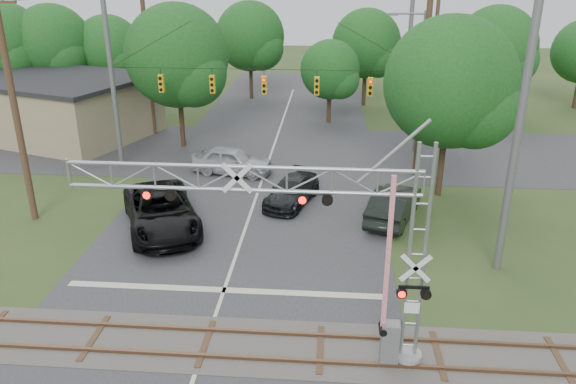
# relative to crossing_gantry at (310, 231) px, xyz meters

# --- Properties ---
(ground) EXTENTS (160.00, 160.00, 0.00)m
(ground) POSITION_rel_crossing_gantry_xyz_m (-3.60, -1.64, -4.72)
(ground) COLOR #2C431F
(ground) RESTS_ON ground
(road_main) EXTENTS (14.00, 90.00, 0.02)m
(road_main) POSITION_rel_crossing_gantry_xyz_m (-3.60, 8.36, -4.71)
(road_main) COLOR #2D2D30
(road_main) RESTS_ON ground
(road_cross) EXTENTS (90.00, 12.00, 0.02)m
(road_cross) POSITION_rel_crossing_gantry_xyz_m (-3.60, 22.36, -4.70)
(road_cross) COLOR #2D2D30
(road_cross) RESTS_ON ground
(railroad_track) EXTENTS (90.00, 3.20, 0.17)m
(railroad_track) POSITION_rel_crossing_gantry_xyz_m (-3.60, 0.36, -4.68)
(railroad_track) COLOR #453F3C
(railroad_track) RESTS_ON ground
(crossing_gantry) EXTENTS (11.30, 0.97, 7.63)m
(crossing_gantry) POSITION_rel_crossing_gantry_xyz_m (0.00, 0.00, 0.00)
(crossing_gantry) COLOR gray
(crossing_gantry) RESTS_ON ground
(traffic_signal_span) EXTENTS (19.34, 0.36, 11.50)m
(traffic_signal_span) POSITION_rel_crossing_gantry_xyz_m (-2.66, 18.36, 1.00)
(traffic_signal_span) COLOR slate
(traffic_signal_span) RESTS_ON ground
(pickup_black) EXTENTS (5.80, 7.75, 1.96)m
(pickup_black) POSITION_rel_crossing_gantry_xyz_m (-7.75, 9.32, -3.74)
(pickup_black) COLOR black
(pickup_black) RESTS_ON ground
(car_dark) EXTENTS (3.34, 5.23, 1.41)m
(car_dark) POSITION_rel_crossing_gantry_xyz_m (-1.50, 13.15, -4.01)
(car_dark) COLOR black
(car_dark) RESTS_ON ground
(sedan_silver) EXTENTS (5.33, 2.88, 1.72)m
(sedan_silver) POSITION_rel_crossing_gantry_xyz_m (-5.61, 17.57, -3.85)
(sedan_silver) COLOR #A0A3A7
(sedan_silver) RESTS_ON ground
(suv_dark) EXTENTS (3.43, 5.56, 1.73)m
(suv_dark) POSITION_rel_crossing_gantry_xyz_m (3.89, 11.41, -3.85)
(suv_dark) COLOR black
(suv_dark) RESTS_ON ground
(commercial_building) EXTENTS (21.44, 15.73, 4.50)m
(commercial_building) POSITION_rel_crossing_gantry_xyz_m (-23.17, 26.16, -2.46)
(commercial_building) COLOR #8A805C
(commercial_building) RESTS_ON ground
(streetlight) EXTENTS (2.55, 0.27, 9.55)m
(streetlight) POSITION_rel_crossing_gantry_xyz_m (6.26, 23.25, 0.62)
(streetlight) COLOR slate
(streetlight) RESTS_ON ground
(utility_poles) EXTENTS (25.86, 28.15, 13.29)m
(utility_poles) POSITION_rel_crossing_gantry_xyz_m (-0.69, 21.45, 1.59)
(utility_poles) COLOR #473220
(utility_poles) RESTS_ON ground
(treeline) EXTENTS (56.23, 30.81, 10.06)m
(treeline) POSITION_rel_crossing_gantry_xyz_m (-5.17, 30.14, 1.23)
(treeline) COLOR #342517
(treeline) RESTS_ON ground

